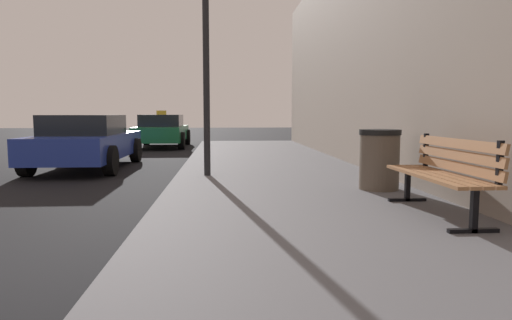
% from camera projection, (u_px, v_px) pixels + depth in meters
% --- Properties ---
extents(sidewalk, '(4.00, 32.00, 0.15)m').
position_uv_depth(sidewalk, '(373.00, 278.00, 3.31)').
color(sidewalk, '#5B5B60').
rests_on(sidewalk, ground_plane).
extents(bench, '(0.51, 1.81, 0.89)m').
position_uv_depth(bench, '(445.00, 170.00, 5.03)').
color(bench, '#9E6B42').
rests_on(bench, sidewalk).
extents(trash_bin, '(0.62, 0.62, 0.91)m').
position_uv_depth(trash_bin, '(379.00, 159.00, 6.76)').
color(trash_bin, brown).
rests_on(trash_bin, sidewalk).
extents(street_lamp, '(0.36, 0.36, 4.28)m').
position_uv_depth(street_lamp, '(206.00, 15.00, 8.04)').
color(street_lamp, black).
rests_on(street_lamp, sidewalk).
extents(car_blue, '(1.93, 4.26, 1.27)m').
position_uv_depth(car_blue, '(87.00, 141.00, 10.55)').
color(car_blue, '#233899').
rests_on(car_blue, ground_plane).
extents(car_green, '(1.93, 4.17, 1.43)m').
position_uv_depth(car_green, '(162.00, 131.00, 17.47)').
color(car_green, '#196638').
rests_on(car_green, ground_plane).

